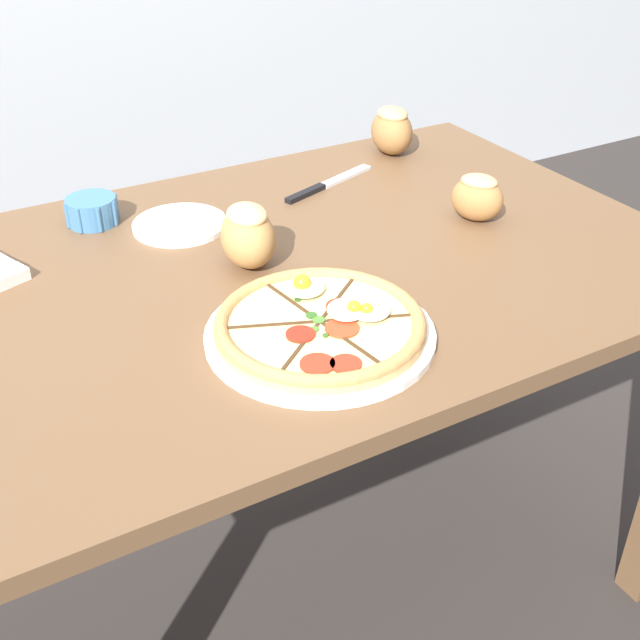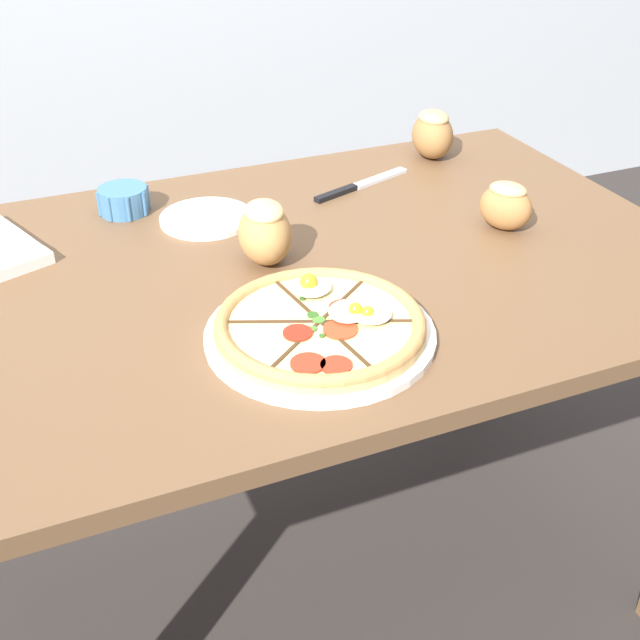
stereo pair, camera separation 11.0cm
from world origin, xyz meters
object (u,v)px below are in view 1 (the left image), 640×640
(bread_piece_near, at_px, (248,235))
(bread_piece_far, at_px, (477,197))
(ramekin_bowl, at_px, (92,210))
(bread_piece_mid, at_px, (392,130))
(pizza, at_px, (321,327))
(dining_table, at_px, (267,321))
(side_saucer, at_px, (180,225))
(knife_main, at_px, (328,184))

(bread_piece_near, relative_size, bread_piece_far, 1.08)
(ramekin_bowl, xyz_separation_m, bread_piece_mid, (0.65, 0.03, 0.03))
(pizza, xyz_separation_m, ramekin_bowl, (-0.17, 0.52, 0.01))
(dining_table, relative_size, side_saucer, 8.36)
(dining_table, relative_size, knife_main, 6.04)
(ramekin_bowl, distance_m, bread_piece_near, 0.33)
(dining_table, relative_size, pizza, 4.32)
(dining_table, height_order, bread_piece_far, bread_piece_far)
(ramekin_bowl, distance_m, bread_piece_far, 0.68)
(ramekin_bowl, bearing_deg, side_saucer, -36.04)
(bread_piece_far, height_order, side_saucer, bread_piece_far)
(dining_table, xyz_separation_m, knife_main, (0.26, 0.24, 0.10))
(pizza, height_order, knife_main, pizza)
(dining_table, height_order, side_saucer, side_saucer)
(pizza, xyz_separation_m, knife_main, (0.28, 0.46, -0.01))
(pizza, distance_m, bread_piece_near, 0.25)
(bread_piece_mid, height_order, knife_main, bread_piece_mid)
(pizza, xyz_separation_m, side_saucer, (-0.04, 0.43, -0.01))
(ramekin_bowl, distance_m, side_saucer, 0.16)
(pizza, xyz_separation_m, bread_piece_mid, (0.48, 0.55, 0.03))
(knife_main, bearing_deg, side_saucer, 166.86)
(bread_piece_far, bearing_deg, side_saucer, 153.96)
(knife_main, bearing_deg, pizza, -139.98)
(side_saucer, bearing_deg, knife_main, 5.69)
(bread_piece_far, bearing_deg, bread_piece_near, 173.81)
(bread_piece_far, height_order, knife_main, bread_piece_far)
(dining_table, xyz_separation_m, pizza, (-0.02, -0.22, 0.12))
(pizza, distance_m, bread_piece_mid, 0.73)
(bread_piece_far, bearing_deg, knife_main, 120.20)
(bread_piece_near, distance_m, side_saucer, 0.20)
(ramekin_bowl, bearing_deg, knife_main, -7.73)
(dining_table, xyz_separation_m, bread_piece_near, (-0.02, 0.03, 0.15))
(pizza, bearing_deg, bread_piece_mid, 48.53)
(bread_piece_mid, xyz_separation_m, knife_main, (-0.21, -0.09, -0.05))
(dining_table, distance_m, bread_piece_near, 0.16)
(bread_piece_near, relative_size, knife_main, 0.55)
(dining_table, bearing_deg, bread_piece_far, -2.77)
(ramekin_bowl, bearing_deg, pizza, -72.00)
(bread_piece_near, bearing_deg, side_saucer, 104.39)
(ramekin_bowl, bearing_deg, dining_table, -57.96)
(ramekin_bowl, relative_size, bread_piece_mid, 0.76)
(knife_main, distance_m, side_saucer, 0.32)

